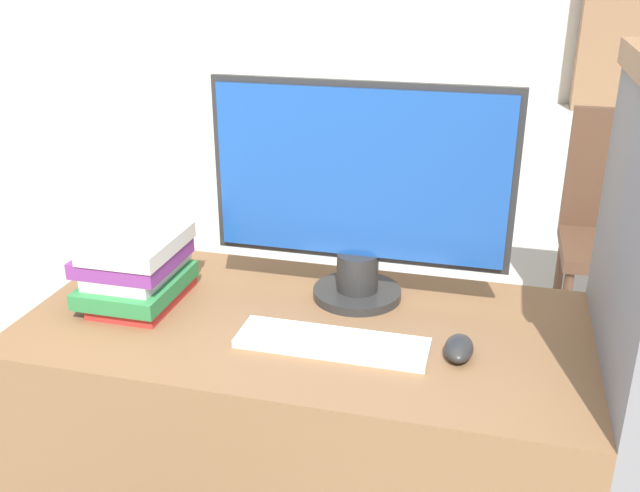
{
  "coord_description": "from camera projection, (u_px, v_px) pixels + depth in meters",
  "views": [
    {
      "loc": [
        0.37,
        -0.99,
        1.49
      ],
      "look_at": [
        0.04,
        0.27,
        0.96
      ],
      "focal_mm": 40.0,
      "sensor_mm": 36.0,
      "label": 1
    }
  ],
  "objects": [
    {
      "name": "keyboard",
      "position": [
        332.0,
        343.0,
        1.41
      ],
      "size": [
        0.38,
        0.11,
        0.02
      ],
      "color": "white",
      "rests_on": "desk"
    },
    {
      "name": "desk",
      "position": [
        305.0,
        467.0,
        1.66
      ],
      "size": [
        1.18,
        0.59,
        0.77
      ],
      "color": "brown",
      "rests_on": "ground_plane"
    },
    {
      "name": "carrel_divider",
      "position": [
        605.0,
        399.0,
        1.4
      ],
      "size": [
        0.07,
        0.6,
        1.34
      ],
      "color": "slate",
      "rests_on": "ground_plane"
    },
    {
      "name": "mouse",
      "position": [
        459.0,
        348.0,
        1.37
      ],
      "size": [
        0.06,
        0.1,
        0.04
      ],
      "color": "#262626",
      "rests_on": "desk"
    },
    {
      "name": "book_stack",
      "position": [
        137.0,
        268.0,
        1.57
      ],
      "size": [
        0.2,
        0.25,
        0.15
      ],
      "color": "#B72D28",
      "rests_on": "desk"
    },
    {
      "name": "far_chair",
      "position": [
        620.0,
        221.0,
        2.84
      ],
      "size": [
        0.44,
        0.44,
        0.93
      ],
      "rotation": [
        0.0,
        0.0,
        -0.83
      ],
      "color": "#4C3323",
      "rests_on": "ground_plane"
    },
    {
      "name": "monitor",
      "position": [
        359.0,
        191.0,
        1.52
      ],
      "size": [
        0.65,
        0.2,
        0.48
      ],
      "color": "#282828",
      "rests_on": "desk"
    },
    {
      "name": "bookshelf_far",
      "position": [
        640.0,
        26.0,
        6.92
      ],
      "size": [
        1.1,
        0.32,
        1.65
      ],
      "color": "#846042",
      "rests_on": "ground_plane"
    }
  ]
}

